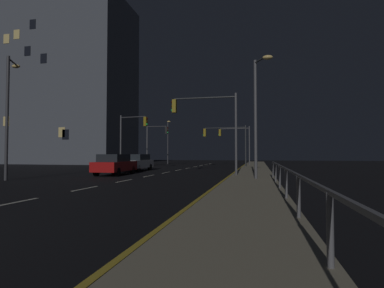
{
  "coord_description": "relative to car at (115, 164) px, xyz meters",
  "views": [
    {
      "loc": [
        7.7,
        -3.05,
        1.57
      ],
      "look_at": [
        1.16,
        25.89,
        2.6
      ],
      "focal_mm": 27.5,
      "sensor_mm": 36.0,
      "label": 1
    }
  ],
  "objects": [
    {
      "name": "street_lamp_median",
      "position": [
        -3.61,
        24.76,
        3.36
      ],
      "size": [
        0.91,
        1.51,
        6.96
      ],
      "color": "#38383D",
      "rests_on": "ground"
    },
    {
      "name": "street_lamp_across_street",
      "position": [
        -4.34,
        -5.35,
        3.66
      ],
      "size": [
        0.94,
        1.44,
        7.54
      ],
      "color": "#38383D",
      "rests_on": "ground"
    },
    {
      "name": "traffic_light_far_right",
      "position": [
        7.43,
        20.74,
        3.05
      ],
      "size": [
        4.41,
        0.73,
        5.25
      ],
      "color": "#4C4C51",
      "rests_on": "sidewalk_right"
    },
    {
      "name": "traffic_light_far_center",
      "position": [
        -2.43,
        8.29,
        3.16
      ],
      "size": [
        3.27,
        0.64,
        5.72
      ],
      "color": "#4C4C51",
      "rests_on": "ground"
    },
    {
      "name": "street_lamp_mid_block",
      "position": [
        10.51,
        -2.81,
        3.53
      ],
      "size": [
        1.06,
        1.42,
        7.03
      ],
      "color": "#4C4C51",
      "rests_on": "sidewalk_right"
    },
    {
      "name": "traffic_light_overhead_east",
      "position": [
        6.7,
        14.74,
        2.8
      ],
      "size": [
        5.23,
        0.58,
        4.84
      ],
      "color": "#2D3033",
      "rests_on": "sidewalk_right"
    },
    {
      "name": "car",
      "position": [
        0.0,
        0.0,
        0.0
      ],
      "size": [
        2.04,
        4.49,
        1.57
      ],
      "color": "#B71414",
      "rests_on": "ground"
    },
    {
      "name": "ground_plane",
      "position": [
        2.82,
        0.26,
        -0.82
      ],
      "size": [
        112.0,
        112.0,
        0.0
      ],
      "primitive_type": "plane",
      "color": "black",
      "rests_on": "ground"
    },
    {
      "name": "sidewalk_right",
      "position": [
        10.14,
        0.26,
        -0.75
      ],
      "size": [
        2.83,
        77.0,
        0.14
      ],
      "primitive_type": "cube",
      "color": "gray",
      "rests_on": "ground"
    },
    {
      "name": "traffic_light_mid_right",
      "position": [
        -2.55,
        16.12,
        2.97
      ],
      "size": [
        2.99,
        0.35,
        5.46
      ],
      "color": "#4C4C51",
      "rests_on": "ground"
    },
    {
      "name": "building_distant",
      "position": [
        -21.53,
        24.2,
        12.82
      ],
      "size": [
        21.19,
        11.79,
        27.29
      ],
      "color": "#4C515B",
      "rests_on": "ground"
    },
    {
      "name": "traffic_light_near_left",
      "position": [
        7.02,
        0.21,
        3.37
      ],
      "size": [
        4.77,
        0.34,
        5.7
      ],
      "color": "#4C4C51",
      "rests_on": "sidewalk_right"
    },
    {
      "name": "car_oncoming",
      "position": [
        -0.61,
        5.42,
        0.0
      ],
      "size": [
        1.84,
        4.41,
        1.57
      ],
      "color": "silver",
      "rests_on": "ground"
    },
    {
      "name": "lane_markings_center",
      "position": [
        2.82,
        3.76,
        -0.82
      ],
      "size": [
        0.14,
        50.0,
        0.01
      ],
      "color": "silver",
      "rests_on": "ground"
    },
    {
      "name": "barrier_fence",
      "position": [
        11.41,
        -10.24,
        0.05
      ],
      "size": [
        0.09,
        18.1,
        0.98
      ],
      "color": "#59595E",
      "rests_on": "sidewalk_right"
    },
    {
      "name": "lane_edge_line",
      "position": [
        8.47,
        5.26,
        -0.82
      ],
      "size": [
        0.14,
        53.0,
        0.01
      ],
      "color": "gold",
      "rests_on": "ground"
    }
  ]
}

